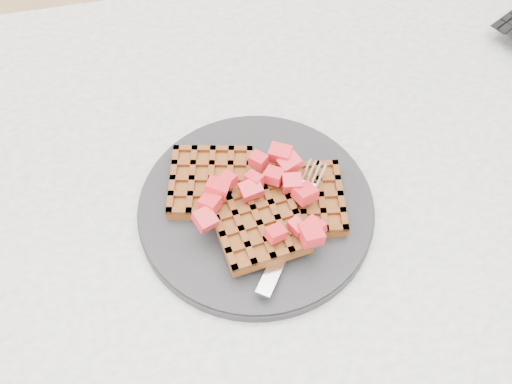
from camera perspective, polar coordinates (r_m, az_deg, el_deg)
The scene contains 6 objects.
ground at distance 1.38m, azimuth 6.26°, elevation -16.66°, with size 4.00×4.00×0.00m, color tan.
table at distance 0.80m, azimuth 10.37°, elevation -2.86°, with size 1.20×0.80×0.75m.
plate at distance 0.65m, azimuth -0.00°, elevation -1.57°, with size 0.27×0.27×0.02m, color black.
waffles at distance 0.64m, azimuth 0.09°, elevation -0.92°, with size 0.21×0.18×0.03m.
strawberry_pile at distance 0.62m, azimuth 0.00°, elevation 0.73°, with size 0.15×0.15×0.02m, color #AA0E1A, non-canonical shape.
fork at distance 0.63m, azimuth 3.97°, elevation -2.93°, with size 0.02×0.18×0.02m, color silver, non-canonical shape.
Camera 1 is at (-0.23, -0.37, 1.31)m, focal length 40.00 mm.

